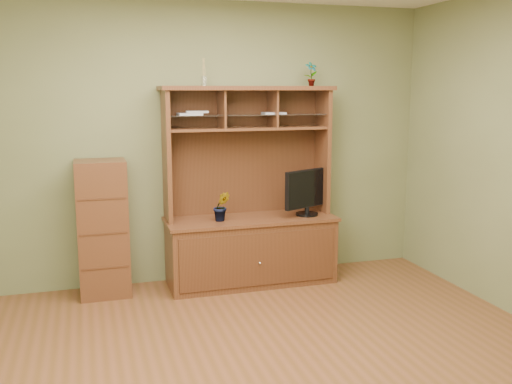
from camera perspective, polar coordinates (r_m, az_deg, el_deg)
name	(u,v)px	position (r m, az deg, el deg)	size (l,w,h in m)	color
room	(269,171)	(3.66, 1.32, 2.11)	(4.54, 4.04, 2.74)	brown
media_hutch	(250,230)	(5.55, -0.60, -3.81)	(1.66, 0.61, 1.90)	#432413
monitor	(307,191)	(5.58, 5.15, 0.07)	(0.53, 0.29, 0.45)	black
orchid_plant	(222,206)	(5.34, -3.46, -1.43)	(0.16, 0.13, 0.28)	#355D20
top_plant	(311,74)	(5.68, 5.54, 11.68)	(0.12, 0.08, 0.24)	#3C6724
reed_diffuser	(204,75)	(5.36, -5.24, 11.57)	(0.05, 0.05, 0.25)	silver
magazines	(220,113)	(5.40, -3.62, 7.88)	(1.04, 0.18, 0.04)	#A9A9AE
side_cabinet	(103,228)	(5.37, -15.07, -3.54)	(0.45, 0.41, 1.25)	#432413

